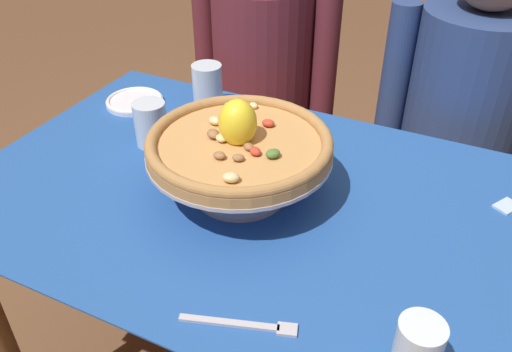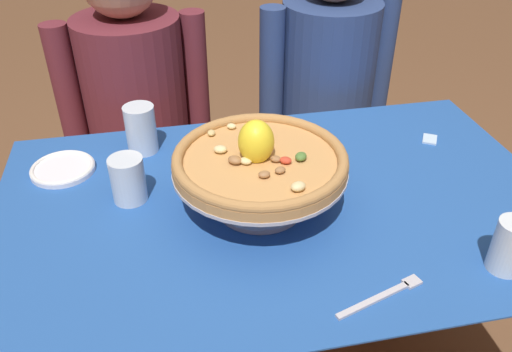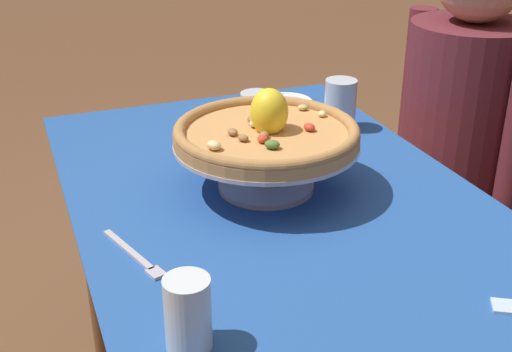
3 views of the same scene
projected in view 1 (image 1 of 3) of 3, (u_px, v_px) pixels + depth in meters
dining_table at (262, 238)px, 1.17m from camera, size 1.28×0.81×0.75m
pizza_stand at (240, 165)px, 1.08m from camera, size 0.38×0.38×0.10m
pizza at (239, 142)px, 1.05m from camera, size 0.37×0.37×0.11m
water_glass_back_left at (208, 90)px, 1.39m from camera, size 0.08×0.08×0.13m
water_glass_side_left at (151, 126)px, 1.26m from camera, size 0.08×0.08×0.11m
side_plate at (135, 101)px, 1.45m from camera, size 0.15×0.15×0.02m
dinner_fork at (245, 325)px, 0.83m from camera, size 0.19×0.07×0.01m
sugar_packet at (507, 206)px, 1.08m from camera, size 0.06×0.06×0.00m
diner_left at (263, 103)px, 1.82m from camera, size 0.49×0.36×1.20m
diner_right at (451, 156)px, 1.57m from camera, size 0.47×0.35×1.20m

